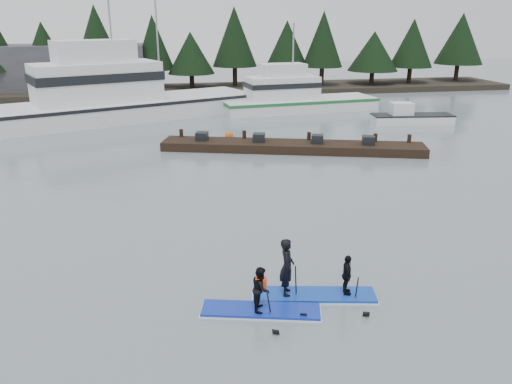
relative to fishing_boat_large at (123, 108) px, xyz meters
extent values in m
plane|color=slate|center=(6.51, -28.54, -0.87)|extent=(160.00, 160.00, 0.00)
cube|color=#2D281E|center=(6.51, 13.46, -0.57)|extent=(70.00, 8.00, 0.60)
cube|color=#4C4C51|center=(-7.49, 15.46, 1.63)|extent=(18.00, 6.00, 5.00)
cube|color=white|center=(0.59, 0.24, -0.74)|extent=(21.05, 12.84, 2.72)
cube|color=white|center=(-1.68, -0.67, 2.10)|extent=(10.04, 7.20, 2.95)
cylinder|color=gray|center=(-0.36, -0.14, 4.86)|extent=(0.14, 0.14, 8.48)
cube|color=white|center=(14.76, 0.98, -0.78)|extent=(13.71, 5.39, 1.91)
cube|color=white|center=(13.17, 0.79, 1.13)|extent=(6.29, 3.45, 1.91)
cylinder|color=gray|center=(14.10, 0.90, 3.27)|extent=(0.14, 0.14, 6.19)
cube|color=white|center=(21.68, -6.11, -0.52)|extent=(6.17, 2.51, 0.70)
cube|color=black|center=(10.63, -12.42, -0.61)|extent=(15.63, 6.56, 0.52)
sphere|color=#E0500B|center=(22.35, -1.71, -0.87)|extent=(0.51, 0.51, 0.51)
sphere|color=#E0500B|center=(7.37, -8.32, -0.87)|extent=(0.54, 0.54, 0.54)
sphere|color=#E0500B|center=(-6.01, -3.55, -0.87)|extent=(0.58, 0.58, 0.58)
cube|color=#122CAB|center=(5.38, -29.26, -0.81)|extent=(3.31, 1.56, 0.12)
imported|color=black|center=(5.38, -29.26, -0.13)|extent=(0.61, 0.71, 1.25)
cube|color=#EE3F14|center=(5.38, -29.26, 0.02)|extent=(0.34, 0.27, 0.32)
cylinder|color=black|center=(5.56, -29.54, -0.59)|extent=(0.37, 0.83, 1.49)
cube|color=#123EB0|center=(7.04, -28.77, -0.81)|extent=(3.59, 1.50, 0.12)
imported|color=black|center=(6.25, -28.61, 0.10)|extent=(0.52, 0.69, 1.70)
cylinder|color=black|center=(6.45, -28.87, -0.34)|extent=(0.36, 0.93, 1.65)
imported|color=black|center=(7.92, -28.94, -0.15)|extent=(0.42, 0.75, 1.20)
cylinder|color=black|center=(8.12, -29.21, -0.62)|extent=(0.32, 0.83, 1.47)
camera|label=1|loc=(3.06, -40.77, 6.71)|focal=35.00mm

